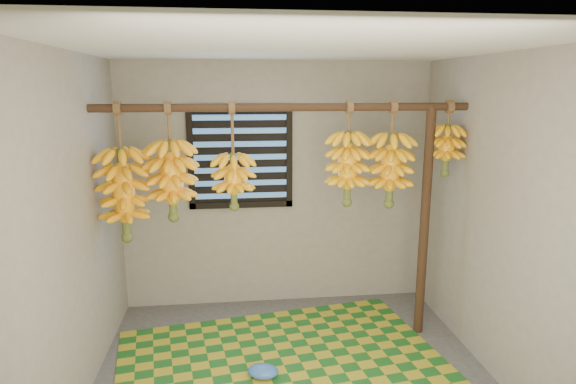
{
  "coord_description": "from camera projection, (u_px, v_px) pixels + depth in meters",
  "views": [
    {
      "loc": [
        -0.43,
        -3.11,
        2.16
      ],
      "look_at": [
        0.0,
        0.55,
        1.35
      ],
      "focal_mm": 30.0,
      "sensor_mm": 36.0,
      "label": 1
    }
  ],
  "objects": [
    {
      "name": "ceiling",
      "position": [
        298.0,
        47.0,
        3.02
      ],
      "size": [
        3.0,
        3.0,
        0.01
      ],
      "primitive_type": "cube",
      "color": "silver",
      "rests_on": "wall_back"
    },
    {
      "name": "wall_back",
      "position": [
        277.0,
        186.0,
        4.73
      ],
      "size": [
        3.0,
        0.01,
        2.4
      ],
      "primitive_type": "cube",
      "color": "gray",
      "rests_on": "floor"
    },
    {
      "name": "wall_left",
      "position": [
        67.0,
        239.0,
        3.1
      ],
      "size": [
        0.01,
        3.0,
        2.4
      ],
      "primitive_type": "cube",
      "color": "gray",
      "rests_on": "floor"
    },
    {
      "name": "wall_right",
      "position": [
        505.0,
        223.0,
        3.45
      ],
      "size": [
        0.01,
        3.0,
        2.4
      ],
      "primitive_type": "cube",
      "color": "gray",
      "rests_on": "floor"
    },
    {
      "name": "window",
      "position": [
        240.0,
        157.0,
        4.6
      ],
      "size": [
        1.0,
        0.04,
        1.0
      ],
      "color": "black",
      "rests_on": "wall_back"
    },
    {
      "name": "hanging_pole",
      "position": [
        286.0,
        107.0,
        3.78
      ],
      "size": [
        3.0,
        0.06,
        0.06
      ],
      "primitive_type": "cylinder",
      "rotation": [
        0.0,
        1.57,
        0.0
      ],
      "color": "#3D2718",
      "rests_on": "wall_left"
    },
    {
      "name": "support_post",
      "position": [
        424.0,
        225.0,
        4.13
      ],
      "size": [
        0.08,
        0.08,
        2.0
      ],
      "primitive_type": "cylinder",
      "color": "#3D2718",
      "rests_on": "floor"
    },
    {
      "name": "woven_mat",
      "position": [
        288.0,
        374.0,
        3.69
      ],
      "size": [
        2.84,
        2.42,
        0.01
      ],
      "primitive_type": "cube",
      "rotation": [
        0.0,
        0.0,
        0.16
      ],
      "color": "#1A591D",
      "rests_on": "floor"
    },
    {
      "name": "plastic_bag",
      "position": [
        263.0,
        371.0,
        3.63
      ],
      "size": [
        0.27,
        0.22,
        0.1
      ],
      "primitive_type": "ellipsoid",
      "rotation": [
        0.0,
        0.0,
        -0.24
      ],
      "color": "blue",
      "rests_on": "woven_mat"
    },
    {
      "name": "banana_bunch_a",
      "position": [
        124.0,
        195.0,
        3.78
      ],
      "size": [
        0.38,
        0.38,
        1.09
      ],
      "color": "brown",
      "rests_on": "hanging_pole"
    },
    {
      "name": "banana_bunch_b",
      "position": [
        172.0,
        181.0,
        3.8
      ],
      "size": [
        0.37,
        0.37,
        0.93
      ],
      "color": "brown",
      "rests_on": "hanging_pole"
    },
    {
      "name": "banana_bunch_c",
      "position": [
        234.0,
        181.0,
        3.86
      ],
      "size": [
        0.33,
        0.33,
        0.86
      ],
      "color": "brown",
      "rests_on": "hanging_pole"
    },
    {
      "name": "banana_bunch_d",
      "position": [
        348.0,
        168.0,
        3.95
      ],
      "size": [
        0.33,
        0.33,
        0.85
      ],
      "color": "brown",
      "rests_on": "hanging_pole"
    },
    {
      "name": "banana_bunch_e",
      "position": [
        390.0,
        170.0,
        3.99
      ],
      "size": [
        0.36,
        0.36,
        0.87
      ],
      "color": "brown",
      "rests_on": "hanging_pole"
    },
    {
      "name": "banana_bunch_f",
      "position": [
        446.0,
        150.0,
        4.01
      ],
      "size": [
        0.3,
        0.3,
        0.62
      ],
      "color": "brown",
      "rests_on": "hanging_pole"
    }
  ]
}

